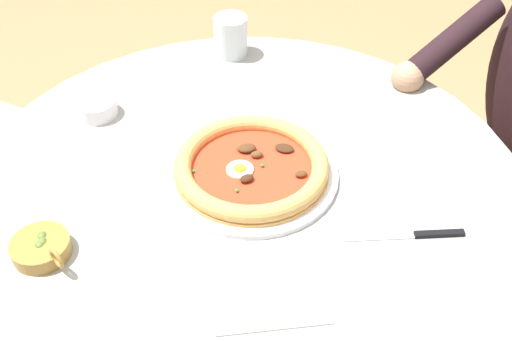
% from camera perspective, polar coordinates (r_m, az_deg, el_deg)
% --- Properties ---
extents(dining_table, '(1.00, 1.00, 0.72)m').
position_cam_1_polar(dining_table, '(1.14, -1.01, -4.64)').
color(dining_table, '#999993').
rests_on(dining_table, ground).
extents(pizza_on_plate, '(0.31, 0.31, 0.04)m').
position_cam_1_polar(pizza_on_plate, '(1.05, -0.40, 0.09)').
color(pizza_on_plate, white).
rests_on(pizza_on_plate, dining_table).
extents(water_glass, '(0.08, 0.08, 0.09)m').
position_cam_1_polar(water_glass, '(1.39, -2.42, 12.48)').
color(water_glass, silver).
rests_on(water_glass, dining_table).
extents(steak_knife, '(0.02, 0.20, 0.01)m').
position_cam_1_polar(steak_knife, '(1.00, 15.47, -5.95)').
color(steak_knife, silver).
rests_on(steak_knife, dining_table).
extents(ramekin_capers, '(0.08, 0.08, 0.03)m').
position_cam_1_polar(ramekin_capers, '(1.24, -14.98, 5.87)').
color(ramekin_capers, white).
rests_on(ramekin_capers, dining_table).
extents(olive_pan, '(0.10, 0.09, 0.05)m').
position_cam_1_polar(olive_pan, '(0.99, -19.81, -6.94)').
color(olive_pan, olive).
rests_on(olive_pan, dining_table).
extents(fork_utensil, '(0.01, 0.17, 0.00)m').
position_cam_1_polar(fork_utensil, '(0.86, 1.80, -14.71)').
color(fork_utensil, '#BCBCC1').
rests_on(fork_utensil, dining_table).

